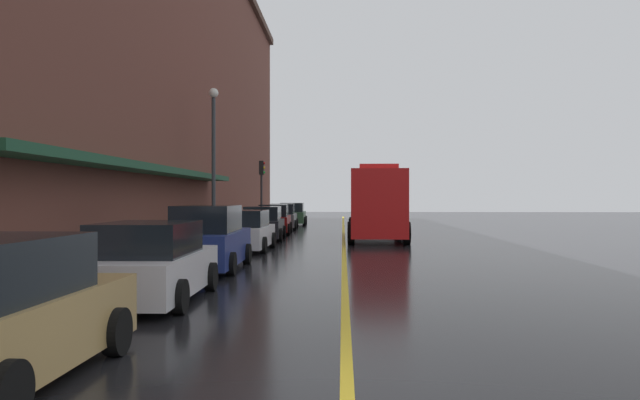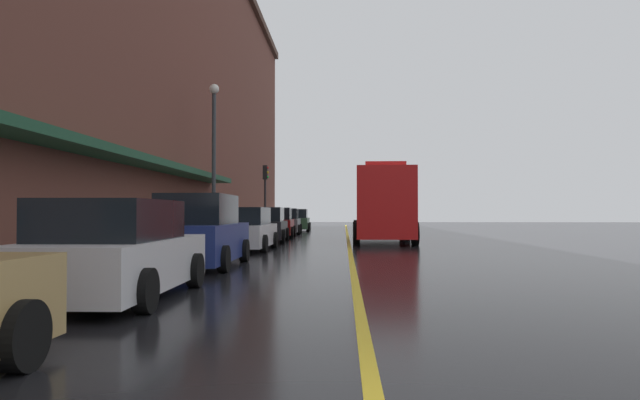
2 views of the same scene
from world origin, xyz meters
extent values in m
plane|color=black|center=(0.00, 25.00, 0.00)|extent=(112.00, 112.00, 0.00)
cube|color=#ADA8A0|center=(-6.20, 25.00, 0.07)|extent=(2.40, 70.00, 0.15)
cube|color=gold|center=(0.00, 25.00, 0.00)|extent=(0.16, 70.00, 0.01)
cube|color=brown|center=(-14.31, 24.00, 9.02)|extent=(13.82, 64.00, 18.04)
cube|color=#19472D|center=(-6.85, 16.00, 3.10)|extent=(1.20, 22.40, 0.24)
cylinder|color=black|center=(-3.07, 1.76, 0.32)|extent=(0.23, 0.64, 0.64)
cube|color=silver|center=(-3.95, 6.07, 0.57)|extent=(1.93, 4.58, 0.79)
cube|color=black|center=(-3.95, 5.84, 1.29)|extent=(1.72, 2.53, 0.65)
cylinder|color=black|center=(-4.92, 7.46, 0.32)|extent=(0.23, 0.64, 0.64)
cylinder|color=black|center=(-3.03, 7.49, 0.32)|extent=(0.23, 0.64, 0.64)
cylinder|color=black|center=(-4.88, 4.64, 0.32)|extent=(0.23, 0.64, 0.64)
cylinder|color=black|center=(-2.99, 4.67, 0.32)|extent=(0.23, 0.64, 0.64)
cube|color=navy|center=(-3.96, 11.60, 0.64)|extent=(1.83, 4.78, 0.93)
cube|color=black|center=(-3.95, 11.36, 1.49)|extent=(1.63, 2.63, 0.76)
cylinder|color=black|center=(-4.87, 13.06, 0.32)|extent=(0.23, 0.64, 0.64)
cylinder|color=black|center=(-3.07, 13.08, 0.32)|extent=(0.23, 0.64, 0.64)
cylinder|color=black|center=(-4.84, 10.11, 0.32)|extent=(0.23, 0.64, 0.64)
cylinder|color=black|center=(-3.04, 10.13, 0.32)|extent=(0.23, 0.64, 0.64)
cube|color=silver|center=(-3.91, 17.97, 0.57)|extent=(1.89, 4.48, 0.78)
cube|color=black|center=(-3.91, 17.74, 1.28)|extent=(1.68, 2.47, 0.64)
cylinder|color=black|center=(-4.81, 19.36, 0.32)|extent=(0.23, 0.64, 0.64)
cylinder|color=black|center=(-2.96, 19.33, 0.32)|extent=(0.23, 0.64, 0.64)
cylinder|color=black|center=(-4.85, 16.60, 0.32)|extent=(0.23, 0.64, 0.64)
cylinder|color=black|center=(-3.00, 16.57, 0.32)|extent=(0.23, 0.64, 0.64)
cube|color=black|center=(-3.98, 24.12, 0.58)|extent=(1.96, 4.54, 0.81)
cube|color=black|center=(-3.97, 23.89, 1.32)|extent=(1.72, 2.52, 0.66)
cylinder|color=black|center=(-4.94, 25.48, 0.32)|extent=(0.24, 0.65, 0.64)
cylinder|color=black|center=(-3.10, 25.53, 0.32)|extent=(0.24, 0.65, 0.64)
cylinder|color=black|center=(-4.86, 22.70, 0.32)|extent=(0.24, 0.65, 0.64)
cylinder|color=black|center=(-3.01, 22.76, 0.32)|extent=(0.24, 0.65, 0.64)
cube|color=maroon|center=(-4.00, 29.19, 0.59)|extent=(1.87, 4.32, 0.83)
cube|color=black|center=(-3.99, 28.98, 1.34)|extent=(1.63, 2.40, 0.68)
cylinder|color=black|center=(-4.92, 30.48, 0.32)|extent=(0.24, 0.65, 0.64)
cylinder|color=black|center=(-3.18, 30.54, 0.32)|extent=(0.24, 0.65, 0.64)
cylinder|color=black|center=(-4.82, 27.84, 0.32)|extent=(0.24, 0.65, 0.64)
cylinder|color=black|center=(-3.08, 27.90, 0.32)|extent=(0.24, 0.65, 0.64)
cube|color=#595B60|center=(-4.04, 34.54, 0.59)|extent=(1.89, 4.87, 0.82)
cube|color=black|center=(-4.04, 34.30, 1.33)|extent=(1.65, 2.70, 0.67)
cylinder|color=black|center=(-4.97, 36.00, 0.32)|extent=(0.24, 0.65, 0.64)
cylinder|color=black|center=(-3.21, 36.06, 0.32)|extent=(0.24, 0.65, 0.64)
cylinder|color=black|center=(-4.87, 33.02, 0.32)|extent=(0.24, 0.65, 0.64)
cylinder|color=black|center=(-3.12, 33.07, 0.32)|extent=(0.24, 0.65, 0.64)
cube|color=#2D5133|center=(-3.86, 40.65, 0.59)|extent=(1.97, 4.91, 0.82)
cube|color=black|center=(-3.86, 40.40, 1.33)|extent=(1.73, 2.72, 0.67)
cylinder|color=black|center=(-4.84, 42.13, 0.32)|extent=(0.24, 0.65, 0.64)
cylinder|color=black|center=(-2.96, 42.18, 0.32)|extent=(0.24, 0.65, 0.64)
cylinder|color=black|center=(-4.76, 39.12, 0.32)|extent=(0.24, 0.65, 0.64)
cylinder|color=black|center=(-2.89, 39.16, 0.32)|extent=(0.24, 0.65, 0.64)
cube|color=red|center=(1.57, 21.42, 1.83)|extent=(2.54, 2.66, 3.05)
cube|color=red|center=(1.68, 26.27, 1.70)|extent=(2.62, 6.39, 2.81)
cube|color=red|center=(1.57, 21.42, 3.47)|extent=(1.75, 0.64, 0.24)
cylinder|color=black|center=(2.83, 21.49, 0.50)|extent=(0.32, 1.01, 1.00)
cylinder|color=black|center=(0.32, 21.54, 0.50)|extent=(0.32, 1.01, 1.00)
cylinder|color=black|center=(2.92, 25.45, 0.50)|extent=(0.32, 1.01, 1.00)
cylinder|color=black|center=(0.41, 25.50, 0.50)|extent=(0.32, 1.01, 1.00)
cylinder|color=black|center=(2.97, 28.01, 0.50)|extent=(0.32, 1.01, 1.00)
cylinder|color=black|center=(0.47, 28.07, 0.50)|extent=(0.32, 1.01, 1.00)
cylinder|color=#4C4C51|center=(-5.35, 22.74, 0.68)|extent=(0.07, 0.07, 1.05)
cube|color=black|center=(-5.35, 22.74, 1.34)|extent=(0.14, 0.18, 0.28)
cylinder|color=#33383D|center=(-5.95, 21.73, 3.40)|extent=(0.18, 0.18, 6.50)
sphere|color=white|center=(-5.95, 21.73, 6.87)|extent=(0.44, 0.44, 0.44)
cylinder|color=#232326|center=(-5.30, 33.47, 1.85)|extent=(0.14, 0.14, 3.40)
cube|color=black|center=(-5.30, 33.47, 4.00)|extent=(0.28, 0.36, 0.90)
sphere|color=red|center=(-5.14, 33.47, 4.30)|extent=(0.16, 0.16, 0.16)
sphere|color=gold|center=(-5.14, 33.47, 4.00)|extent=(0.16, 0.16, 0.16)
sphere|color=green|center=(-5.14, 33.47, 3.70)|extent=(0.16, 0.16, 0.16)
camera|label=1|loc=(-0.05, -6.40, 2.12)|focal=34.84mm
camera|label=2|loc=(-0.23, -3.19, 1.41)|focal=32.12mm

